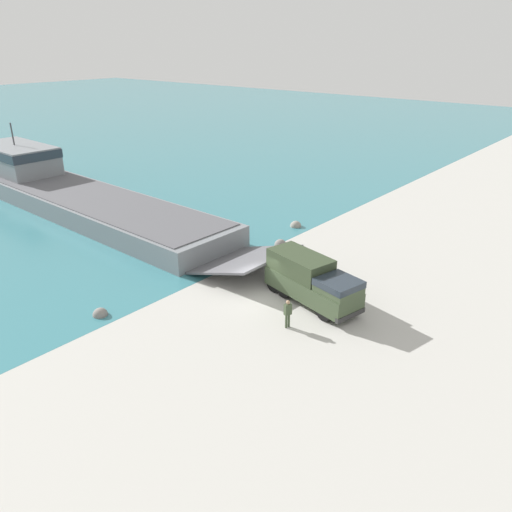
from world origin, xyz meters
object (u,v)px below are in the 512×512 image
object	(u,v)px
military_truck	(312,280)
soldier_on_ramp	(288,312)
landing_craft	(63,188)
mooring_bollard	(290,245)

from	to	relation	value
military_truck	soldier_on_ramp	distance (m)	3.60
landing_craft	soldier_on_ramp	xyz separation A→B (m)	(-4.53, -32.13, -0.67)
landing_craft	military_truck	distance (m)	31.41
mooring_bollard	soldier_on_ramp	bearing A→B (deg)	-144.24
military_truck	mooring_bollard	xyz separation A→B (m)	(6.00, 6.10, -1.07)
military_truck	mooring_bollard	bearing A→B (deg)	147.70
landing_craft	military_truck	world-z (taller)	landing_craft
landing_craft	soldier_on_ramp	world-z (taller)	landing_craft
soldier_on_ramp	military_truck	bearing A→B (deg)	-58.60
soldier_on_ramp	landing_craft	bearing A→B (deg)	11.49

